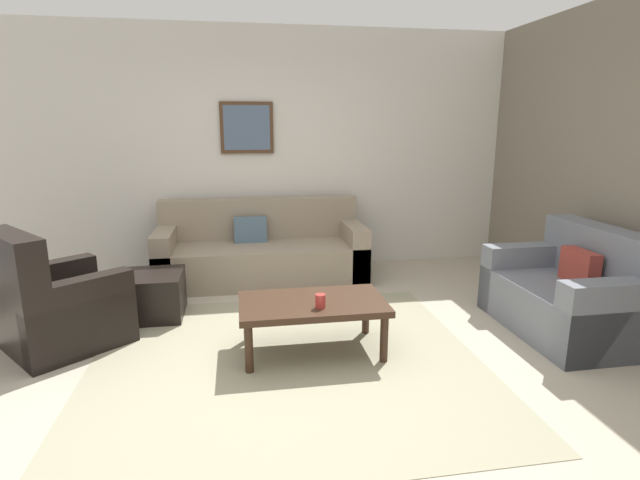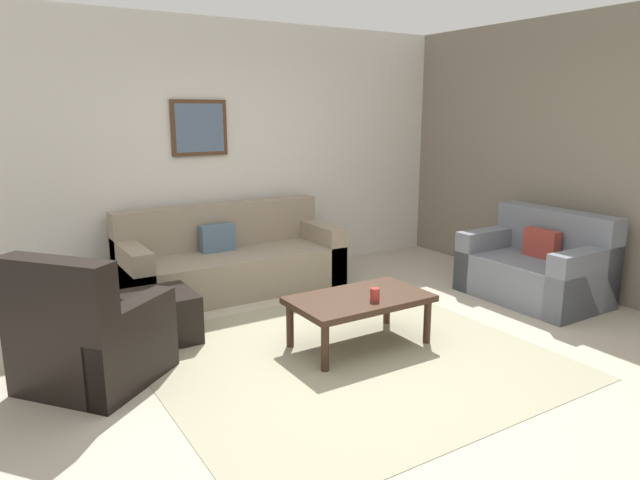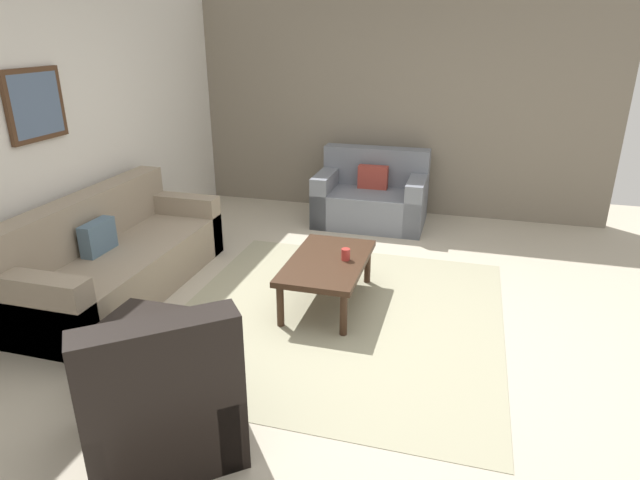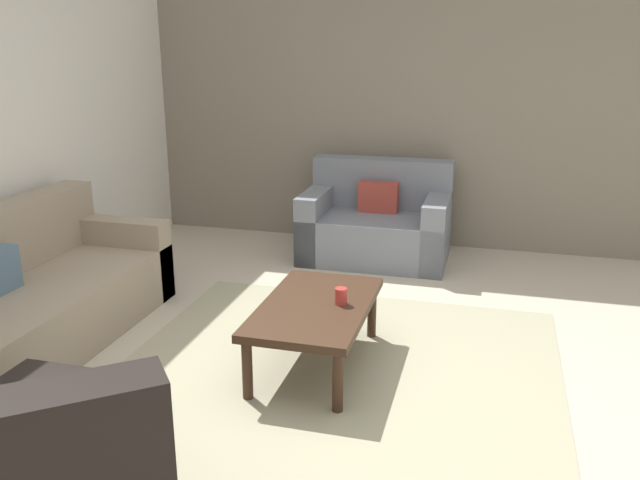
{
  "view_description": "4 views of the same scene",
  "coord_description": "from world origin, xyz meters",
  "px_view_note": "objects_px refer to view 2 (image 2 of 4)",
  "views": [
    {
      "loc": [
        -0.31,
        -3.3,
        1.71
      ],
      "look_at": [
        0.3,
        0.29,
        0.85
      ],
      "focal_mm": 27.49,
      "sensor_mm": 36.0,
      "label": 1
    },
    {
      "loc": [
        -2.33,
        -3.34,
        1.85
      ],
      "look_at": [
        0.07,
        0.51,
        0.82
      ],
      "focal_mm": 32.05,
      "sensor_mm": 36.0,
      "label": 2
    },
    {
      "loc": [
        -3.86,
        -0.93,
        2.25
      ],
      "look_at": [
        0.12,
        0.19,
        0.62
      ],
      "focal_mm": 30.27,
      "sensor_mm": 36.0,
      "label": 3
    },
    {
      "loc": [
        -3.35,
        -0.84,
        1.95
      ],
      "look_at": [
        0.29,
        0.14,
        0.79
      ],
      "focal_mm": 36.96,
      "sensor_mm": 36.0,
      "label": 4
    }
  ],
  "objects_px": {
    "couch_loveseat": "(539,269)",
    "cup": "(375,294)",
    "framed_artwork": "(199,128)",
    "armchair_leather": "(87,343)",
    "couch_main": "(229,261)",
    "coffee_table": "(360,302)",
    "ottoman": "(159,317)"
  },
  "relations": [
    {
      "from": "couch_loveseat",
      "to": "cup",
      "type": "relative_size",
      "value": 12.88
    },
    {
      "from": "couch_loveseat",
      "to": "framed_artwork",
      "type": "height_order",
      "value": "framed_artwork"
    },
    {
      "from": "armchair_leather",
      "to": "framed_artwork",
      "type": "distance_m",
      "value": 2.85
    },
    {
      "from": "couch_main",
      "to": "coffee_table",
      "type": "xyz_separation_m",
      "value": [
        0.28,
        -1.95,
        0.06
      ]
    },
    {
      "from": "armchair_leather",
      "to": "ottoman",
      "type": "height_order",
      "value": "armchair_leather"
    },
    {
      "from": "couch_loveseat",
      "to": "armchair_leather",
      "type": "xyz_separation_m",
      "value": [
        -4.21,
        0.4,
        0.01
      ]
    },
    {
      "from": "ottoman",
      "to": "coffee_table",
      "type": "bearing_deg",
      "value": -35.35
    },
    {
      "from": "couch_main",
      "to": "cup",
      "type": "height_order",
      "value": "couch_main"
    },
    {
      "from": "couch_main",
      "to": "couch_loveseat",
      "type": "distance_m",
      "value": 3.17
    },
    {
      "from": "armchair_leather",
      "to": "coffee_table",
      "type": "height_order",
      "value": "armchair_leather"
    },
    {
      "from": "couch_main",
      "to": "framed_artwork",
      "type": "height_order",
      "value": "framed_artwork"
    },
    {
      "from": "couch_loveseat",
      "to": "coffee_table",
      "type": "bearing_deg",
      "value": -179.4
    },
    {
      "from": "couch_main",
      "to": "ottoman",
      "type": "height_order",
      "value": "couch_main"
    },
    {
      "from": "coffee_table",
      "to": "framed_artwork",
      "type": "relative_size",
      "value": 1.82
    },
    {
      "from": "ottoman",
      "to": "framed_artwork",
      "type": "bearing_deg",
      "value": 56.46
    },
    {
      "from": "ottoman",
      "to": "coffee_table",
      "type": "height_order",
      "value": "coffee_table"
    },
    {
      "from": "coffee_table",
      "to": "cup",
      "type": "relative_size",
      "value": 10.87
    },
    {
      "from": "coffee_table",
      "to": "couch_main",
      "type": "bearing_deg",
      "value": 98.26
    },
    {
      "from": "ottoman",
      "to": "framed_artwork",
      "type": "height_order",
      "value": "framed_artwork"
    },
    {
      "from": "couch_loveseat",
      "to": "coffee_table",
      "type": "xyz_separation_m",
      "value": [
        -2.24,
        -0.02,
        0.06
      ]
    },
    {
      "from": "couch_main",
      "to": "armchair_leather",
      "type": "height_order",
      "value": "armchair_leather"
    },
    {
      "from": "couch_loveseat",
      "to": "framed_artwork",
      "type": "xyz_separation_m",
      "value": [
        -2.63,
        2.34,
        1.37
      ]
    },
    {
      "from": "armchair_leather",
      "to": "cup",
      "type": "xyz_separation_m",
      "value": [
        2.01,
        -0.57,
        0.15
      ]
    },
    {
      "from": "ottoman",
      "to": "armchair_leather",
      "type": "bearing_deg",
      "value": -140.8
    },
    {
      "from": "armchair_leather",
      "to": "framed_artwork",
      "type": "relative_size",
      "value": 1.87
    },
    {
      "from": "couch_loveseat",
      "to": "framed_artwork",
      "type": "relative_size",
      "value": 2.16
    },
    {
      "from": "coffee_table",
      "to": "framed_artwork",
      "type": "xyz_separation_m",
      "value": [
        -0.39,
        2.36,
        1.31
      ]
    },
    {
      "from": "couch_loveseat",
      "to": "ottoman",
      "type": "bearing_deg",
      "value": 165.52
    },
    {
      "from": "ottoman",
      "to": "cup",
      "type": "xyz_separation_m",
      "value": [
        1.37,
        -1.09,
        0.26
      ]
    },
    {
      "from": "framed_artwork",
      "to": "cup",
      "type": "bearing_deg",
      "value": -80.28
    },
    {
      "from": "couch_loveseat",
      "to": "cup",
      "type": "distance_m",
      "value": 2.21
    },
    {
      "from": "couch_main",
      "to": "ottoman",
      "type": "relative_size",
      "value": 4.03
    }
  ]
}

